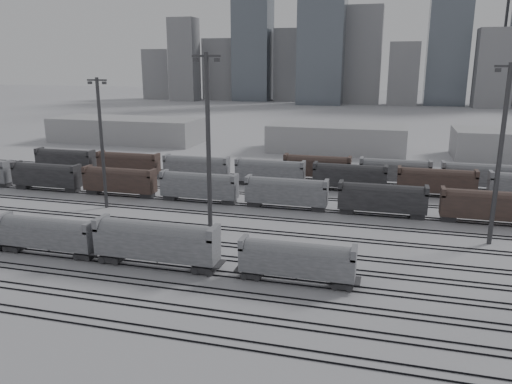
% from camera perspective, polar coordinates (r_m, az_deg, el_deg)
% --- Properties ---
extents(ground, '(900.00, 900.00, 0.00)m').
position_cam_1_polar(ground, '(65.41, -9.51, -8.99)').
color(ground, silver).
rests_on(ground, ground).
extents(tracks, '(220.00, 71.50, 0.16)m').
position_cam_1_polar(tracks, '(80.47, -4.31, -4.19)').
color(tracks, black).
rests_on(tracks, ground).
extents(hopper_car_a, '(14.44, 2.87, 5.16)m').
position_cam_1_polar(hopper_car_a, '(74.75, -22.74, -4.30)').
color(hopper_car_a, black).
rests_on(hopper_car_a, ground).
extents(hopper_car_b, '(16.62, 3.30, 5.94)m').
position_cam_1_polar(hopper_car_b, '(65.96, -11.33, -5.43)').
color(hopper_car_b, black).
rests_on(hopper_car_b, ground).
extents(hopper_car_c, '(14.05, 2.79, 5.02)m').
position_cam_1_polar(hopper_car_c, '(60.53, 4.70, -7.62)').
color(hopper_car_c, black).
rests_on(hopper_car_c, ground).
extents(light_mast_b, '(3.75, 0.60, 23.45)m').
position_cam_1_polar(light_mast_b, '(93.46, -17.24, 5.64)').
color(light_mast_b, '#39393C').
rests_on(light_mast_b, ground).
extents(light_mast_c, '(4.38, 0.70, 27.38)m').
position_cam_1_polar(light_mast_c, '(75.63, -5.47, 5.85)').
color(light_mast_c, '#39393C').
rests_on(light_mast_c, ground).
extents(light_mast_d, '(4.15, 0.66, 25.97)m').
position_cam_1_polar(light_mast_d, '(78.37, 26.15, 4.17)').
color(light_mast_d, '#39393C').
rests_on(light_mast_d, ground).
extents(bg_string_near, '(151.00, 3.00, 5.60)m').
position_cam_1_polar(bg_string_near, '(90.99, 3.48, -0.16)').
color(bg_string_near, gray).
rests_on(bg_string_near, ground).
extents(bg_string_mid, '(151.00, 3.00, 5.60)m').
position_cam_1_polar(bg_string_mid, '(105.04, 10.65, 1.62)').
color(bg_string_mid, black).
rests_on(bg_string_mid, ground).
extents(bg_string_far, '(66.00, 3.00, 5.60)m').
position_cam_1_polar(bg_string_far, '(112.96, 19.88, 1.90)').
color(bg_string_far, '#4F3932').
rests_on(bg_string_far, ground).
extents(warehouse_left, '(50.00, 18.00, 8.00)m').
position_cam_1_polar(warehouse_left, '(173.53, -14.58, 6.87)').
color(warehouse_left, '#AEADB0').
rests_on(warehouse_left, ground).
extents(warehouse_mid, '(40.00, 18.00, 8.00)m').
position_cam_1_polar(warehouse_mid, '(151.59, 9.22, 6.09)').
color(warehouse_mid, '#AEADB0').
rests_on(warehouse_mid, ground).
extents(skyline, '(316.00, 22.40, 95.00)m').
position_cam_1_polar(skyline, '(334.60, 13.28, 15.74)').
color(skyline, gray).
rests_on(skyline, ground).
extents(crane_left, '(42.00, 1.80, 100.00)m').
position_cam_1_polar(crane_left, '(364.64, 7.09, 19.45)').
color(crane_left, '#39393C').
rests_on(crane_left, ground).
extents(crane_right, '(42.00, 1.80, 100.00)m').
position_cam_1_polar(crane_right, '(366.39, 26.99, 18.03)').
color(crane_right, '#39393C').
rests_on(crane_right, ground).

